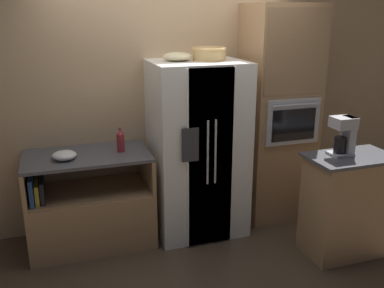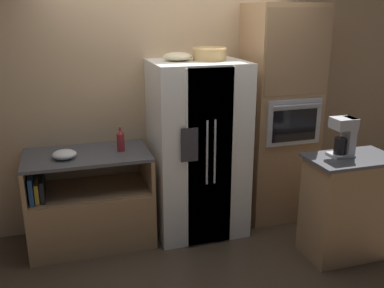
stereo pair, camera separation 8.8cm
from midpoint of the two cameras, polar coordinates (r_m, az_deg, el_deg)
ground_plane at (r=4.57m, az=-0.75°, el=-11.49°), size 20.00×20.00×0.00m
wall_back at (r=4.50m, az=-2.40°, el=7.03°), size 12.00×0.06×2.80m
counter_left at (r=4.34m, az=-12.86°, el=-8.63°), size 1.16×0.68×0.92m
refrigerator at (r=4.30m, az=1.38°, el=-0.68°), size 0.90×0.78×1.75m
wall_oven at (r=4.66m, az=12.07°, el=3.79°), size 0.72×0.66×2.28m
island_counter at (r=4.22m, az=20.46°, el=-7.82°), size 0.79×0.48×0.97m
wicker_basket at (r=4.18m, az=2.99°, el=11.98°), size 0.33×0.33×0.12m
fruit_bowl at (r=4.14m, az=-1.25°, el=11.59°), size 0.28×0.28×0.08m
bottle_tall at (r=4.12m, az=-8.90°, el=0.51°), size 0.07×0.07×0.24m
mixing_bowl at (r=4.03m, az=-16.07°, el=-1.35°), size 0.22×0.22×0.08m
coffee_maker at (r=4.00m, az=20.27°, el=1.12°), size 0.20×0.17×0.35m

